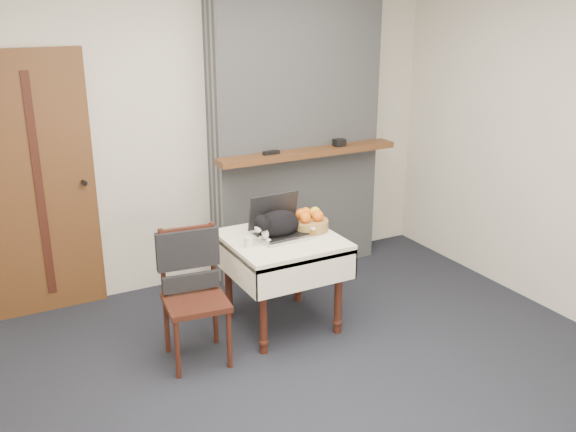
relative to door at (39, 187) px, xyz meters
name	(u,v)px	position (x,y,z in m)	size (l,w,h in m)	color
ground	(310,396)	(1.20, -1.97, -1.00)	(4.50, 4.50, 0.00)	black
room_shell	(275,99)	(1.20, -1.51, 0.76)	(4.52, 4.01, 2.61)	beige
door	(39,187)	(0.00, 0.00, 0.00)	(0.82, 0.10, 2.00)	brown
chimney	(295,125)	(2.10, -0.13, 0.30)	(1.62, 0.48, 2.60)	gray
side_table	(282,252)	(1.47, -1.08, -0.41)	(0.78, 0.78, 0.70)	#3C1C10
laptop	(280,225)	(1.48, -1.03, -0.23)	(0.40, 0.34, 0.29)	#B7B7BC
cat	(279,224)	(1.45, -1.07, -0.20)	(0.49, 0.28, 0.23)	black
cream_jar	(249,242)	(1.18, -1.14, -0.26)	(0.06, 0.06, 0.07)	silver
pill_bottle	(313,232)	(1.67, -1.18, -0.26)	(0.03, 0.03, 0.07)	#955312
fruit_basket	(309,222)	(1.72, -1.04, -0.24)	(0.28, 0.28, 0.16)	#AC8645
desk_clutter	(305,233)	(1.65, -1.09, -0.30)	(0.15, 0.02, 0.01)	black
chair	(191,276)	(0.75, -1.16, -0.42)	(0.45, 0.45, 0.91)	#3C1C10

